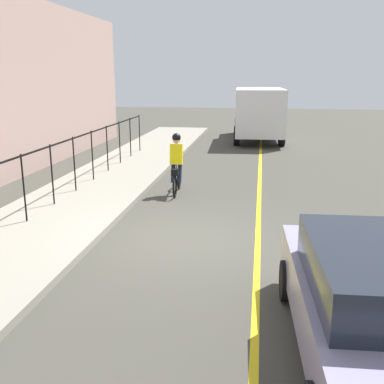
% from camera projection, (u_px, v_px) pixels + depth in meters
% --- Properties ---
extents(ground_plane, '(80.00, 80.00, 0.00)m').
position_uv_depth(ground_plane, '(184.00, 239.00, 10.00)').
color(ground_plane, '#403F37').
extents(lane_line_centre, '(36.00, 0.12, 0.01)m').
position_uv_depth(lane_line_centre, '(258.00, 243.00, 9.77)').
color(lane_line_centre, yellow).
rests_on(lane_line_centre, ground).
extents(sidewalk, '(40.00, 3.20, 0.15)m').
position_uv_depth(sidewalk, '(38.00, 228.00, 10.47)').
color(sidewalk, gray).
rests_on(sidewalk, ground).
extents(iron_fence, '(19.24, 0.04, 1.60)m').
position_uv_depth(iron_fence, '(38.00, 167.00, 11.18)').
color(iron_fence, black).
rests_on(iron_fence, sidewalk).
extents(cyclist_lead, '(1.71, 0.38, 1.83)m').
position_uv_depth(cyclist_lead, '(177.00, 164.00, 13.60)').
color(cyclist_lead, black).
rests_on(cyclist_lead, ground).
extents(patrol_sedan, '(4.48, 2.09, 1.58)m').
position_uv_depth(patrol_sedan, '(373.00, 301.00, 5.57)').
color(patrol_sedan, '#8B85A3').
rests_on(patrol_sedan, ground).
extents(box_truck_background, '(6.81, 2.78, 2.78)m').
position_uv_depth(box_truck_background, '(259.00, 112.00, 24.51)').
color(box_truck_background, silver).
rests_on(box_truck_background, ground).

